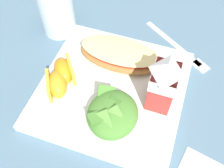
# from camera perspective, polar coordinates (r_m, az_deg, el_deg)

# --- Properties ---
(ground) EXTENTS (3.00, 3.00, 0.00)m
(ground) POSITION_cam_1_polar(r_m,az_deg,el_deg) (0.54, -0.00, -1.58)
(ground) COLOR slate
(white_plate) EXTENTS (0.28, 0.28, 0.02)m
(white_plate) POSITION_cam_1_polar(r_m,az_deg,el_deg) (0.53, -0.00, -1.10)
(white_plate) COLOR white
(white_plate) RESTS_ON ground
(cheesy_pizza_bread) EXTENTS (0.08, 0.17, 0.04)m
(cheesy_pizza_bread) POSITION_cam_1_polar(r_m,az_deg,el_deg) (0.55, 1.62, 6.26)
(cheesy_pizza_bread) COLOR #A87038
(cheesy_pizza_bread) RESTS_ON white_plate
(green_salad_pile) EXTENTS (0.10, 0.09, 0.05)m
(green_salad_pile) POSITION_cam_1_polar(r_m,az_deg,el_deg) (0.47, 0.10, -6.43)
(green_salad_pile) COLOR #4C8433
(green_salad_pile) RESTS_ON white_plate
(milk_carton) EXTENTS (0.06, 0.04, 0.11)m
(milk_carton) POSITION_cam_1_polar(r_m,az_deg,el_deg) (0.47, 11.02, 0.35)
(milk_carton) COLOR #B7332D
(milk_carton) RESTS_ON white_plate
(orange_wedge_front) EXTENTS (0.07, 0.07, 0.04)m
(orange_wedge_front) POSITION_cam_1_polar(r_m,az_deg,el_deg) (0.53, -10.20, 2.83)
(orange_wedge_front) COLOR orange
(orange_wedge_front) RESTS_ON white_plate
(orange_wedge_middle) EXTENTS (0.07, 0.06, 0.04)m
(orange_wedge_middle) POSITION_cam_1_polar(r_m,az_deg,el_deg) (0.52, -11.80, -0.08)
(orange_wedge_middle) COLOR orange
(orange_wedge_middle) RESTS_ON white_plate
(metal_fork) EXTENTS (0.12, 0.17, 0.01)m
(metal_fork) POSITION_cam_1_polar(r_m,az_deg,el_deg) (0.62, 14.50, 7.26)
(metal_fork) COLOR silver
(metal_fork) RESTS_ON ground
(drinking_clear_cup) EXTENTS (0.08, 0.08, 0.11)m
(drinking_clear_cup) POSITION_cam_1_polar(r_m,az_deg,el_deg) (0.63, -11.78, 15.13)
(drinking_clear_cup) COLOR silver
(drinking_clear_cup) RESTS_ON ground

